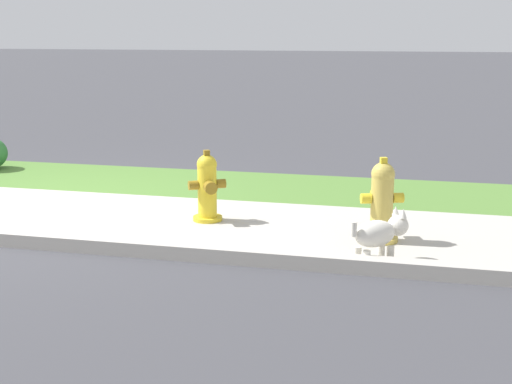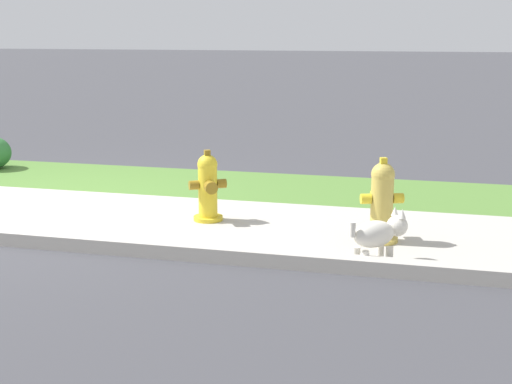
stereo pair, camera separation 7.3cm
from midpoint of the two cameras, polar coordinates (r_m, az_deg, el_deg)
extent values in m
plane|color=#424247|center=(7.77, -18.49, -1.53)|extent=(120.00, 120.00, 0.00)
cube|color=#BCB7AD|center=(7.77, -18.49, -1.50)|extent=(18.00, 1.96, 0.01)
cube|color=#568438|center=(9.29, -12.68, 1.12)|extent=(18.00, 1.62, 0.01)
cylinder|color=gold|center=(6.42, 9.61, -3.74)|extent=(0.30, 0.30, 0.05)
cylinder|color=gold|center=(6.34, 9.71, -1.08)|extent=(0.20, 0.20, 0.56)
sphere|color=gold|center=(6.28, 9.81, 1.41)|extent=(0.21, 0.21, 0.21)
cube|color=yellow|center=(6.26, 9.85, 2.49)|extent=(0.07, 0.07, 0.06)
cylinder|color=yellow|center=(6.29, 8.47, -0.52)|extent=(0.11, 0.11, 0.09)
cylinder|color=yellow|center=(6.37, 10.98, -0.46)|extent=(0.11, 0.11, 0.09)
cylinder|color=yellow|center=(6.47, 9.40, -0.19)|extent=(0.15, 0.13, 0.12)
cylinder|color=yellow|center=(7.03, -4.19, -2.14)|extent=(0.29, 0.29, 0.05)
cylinder|color=yellow|center=(6.97, -4.22, 0.11)|extent=(0.19, 0.19, 0.52)
sphere|color=yellow|center=(6.91, -4.26, 2.20)|extent=(0.20, 0.20, 0.20)
cube|color=olive|center=(6.89, -4.27, 3.13)|extent=(0.08, 0.08, 0.06)
cylinder|color=olive|center=(6.98, -3.13, 0.68)|extent=(0.12, 0.12, 0.09)
cylinder|color=olive|center=(6.93, -5.35, 0.54)|extent=(0.12, 0.12, 0.09)
cylinder|color=olive|center=(6.82, -3.97, 0.36)|extent=(0.15, 0.15, 0.12)
ellipsoid|color=silver|center=(5.75, 9.12, -3.31)|extent=(0.42, 0.41, 0.21)
sphere|color=silver|center=(5.88, 10.94, -2.64)|extent=(0.17, 0.17, 0.17)
sphere|color=black|center=(5.93, 11.55, -2.62)|extent=(0.03, 0.03, 0.03)
cone|color=silver|center=(5.89, 10.76, -1.48)|extent=(0.08, 0.08, 0.08)
cone|color=silver|center=(5.82, 11.34, -1.68)|extent=(0.08, 0.08, 0.08)
cylinder|color=silver|center=(5.91, 9.63, -4.71)|extent=(0.06, 0.06, 0.15)
cylinder|color=silver|center=(5.82, 10.34, -5.00)|extent=(0.06, 0.06, 0.15)
cylinder|color=silver|center=(5.78, 7.77, -5.06)|extent=(0.06, 0.06, 0.15)
cylinder|color=silver|center=(5.69, 8.47, -5.38)|extent=(0.06, 0.06, 0.15)
cylinder|color=silver|center=(5.61, 7.47, -2.97)|extent=(0.05, 0.05, 0.12)
camera|label=1|loc=(0.04, -90.32, -0.07)|focal=50.00mm
camera|label=2|loc=(0.04, 89.68, 0.07)|focal=50.00mm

